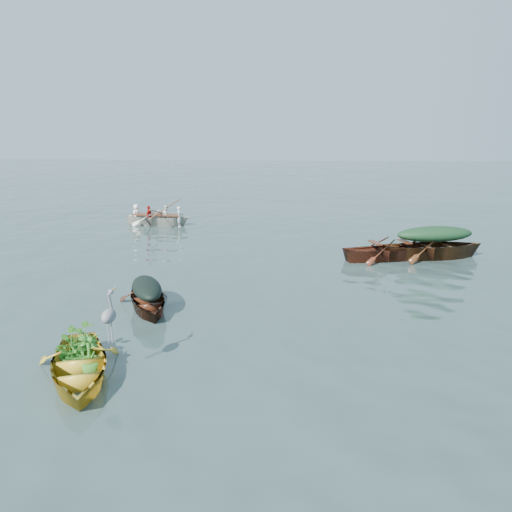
{
  "coord_description": "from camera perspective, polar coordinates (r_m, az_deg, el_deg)",
  "views": [
    {
      "loc": [
        0.59,
        -11.1,
        4.02
      ],
      "look_at": [
        -0.77,
        3.25,
        0.5
      ],
      "focal_mm": 35.0,
      "sensor_mm": 36.0,
      "label": 1
    }
  ],
  "objects": [
    {
      "name": "thwart_benches",
      "position": [
        16.89,
        15.03,
        1.26
      ],
      "size": [
        2.27,
        1.36,
        0.04
      ],
      "primitive_type": null,
      "rotation": [
        0.0,
        0.0,
        1.86
      ],
      "color": "#411E0F",
      "rests_on": "open_wooden_boat"
    },
    {
      "name": "heron",
      "position": [
        8.85,
        -16.41,
        -7.53
      ],
      "size": [
        0.42,
        0.48,
        0.92
      ],
      "primitive_type": null,
      "rotation": [
        0.0,
        0.0,
        0.42
      ],
      "color": "gray",
      "rests_on": "yellow_dinghy"
    },
    {
      "name": "green_tarp_boat",
      "position": [
        17.66,
        19.56,
        -0.24
      ],
      "size": [
        4.96,
        2.55,
        1.13
      ],
      "primitive_type": "imported",
      "rotation": [
        0.0,
        0.0,
        1.81
      ],
      "color": "#543113",
      "rests_on": "ground"
    },
    {
      "name": "ground",
      "position": [
        11.82,
        2.23,
        -6.17
      ],
      "size": [
        140.0,
        140.0,
        0.0
      ],
      "primitive_type": "plane",
      "color": "#314542",
      "rests_on": "ground"
    },
    {
      "name": "dinghy_weeds",
      "position": [
        9.38,
        -19.69,
        -7.6
      ],
      "size": [
        1.0,
        1.11,
        0.6
      ],
      "primitive_type": "imported",
      "rotation": [
        0.0,
        0.0,
        0.42
      ],
      "color": "#1F6B1C",
      "rests_on": "yellow_dinghy"
    },
    {
      "name": "rowers",
      "position": [
        23.04,
        -11.22,
        5.58
      ],
      "size": [
        2.96,
        1.39,
        0.76
      ],
      "primitive_type": "imported",
      "rotation": [
        0.0,
        0.0,
        1.47
      ],
      "color": "silver",
      "rests_on": "rowed_boat"
    },
    {
      "name": "dark_tarp_cover",
      "position": [
        11.96,
        -12.4,
        -3.3
      ],
      "size": [
        1.33,
        1.87,
        0.4
      ],
      "primitive_type": "ellipsoid",
      "rotation": [
        0.0,
        0.0,
        0.43
      ],
      "color": "black",
      "rests_on": "dark_covered_boat"
    },
    {
      "name": "green_tarp_cover",
      "position": [
        17.49,
        19.77,
        2.39
      ],
      "size": [
        2.73,
        1.4,
        0.52
      ],
      "primitive_type": "ellipsoid",
      "rotation": [
        0.0,
        0.0,
        1.81
      ],
      "color": "#14321A",
      "rests_on": "green_tarp_boat"
    },
    {
      "name": "oars",
      "position": [
        23.09,
        -11.18,
        4.72
      ],
      "size": [
        0.86,
        2.65,
        0.06
      ],
      "primitive_type": null,
      "rotation": [
        0.0,
        0.0,
        1.47
      ],
      "color": "brown",
      "rests_on": "rowed_boat"
    },
    {
      "name": "open_wooden_boat",
      "position": [
        17.0,
        14.93,
        -0.42
      ],
      "size": [
        4.46,
        2.47,
        0.99
      ],
      "primitive_type": "imported",
      "rotation": [
        0.0,
        0.0,
        1.86
      ],
      "color": "#5A2216",
      "rests_on": "ground"
    },
    {
      "name": "yellow_dinghy",
      "position": [
        9.17,
        -19.53,
        -13.13
      ],
      "size": [
        2.58,
        3.51,
        0.87
      ],
      "primitive_type": "imported",
      "rotation": [
        0.0,
        0.0,
        0.42
      ],
      "color": "gold",
      "rests_on": "ground"
    },
    {
      "name": "dark_covered_boat",
      "position": [
        12.14,
        -12.26,
        -5.93
      ],
      "size": [
        2.41,
        3.4,
        0.77
      ],
      "primitive_type": "imported",
      "rotation": [
        0.0,
        0.0,
        0.43
      ],
      "color": "#44240F",
      "rests_on": "ground"
    },
    {
      "name": "rowed_boat",
      "position": [
        23.18,
        -11.12,
        3.48
      ],
      "size": [
        4.19,
        1.64,
        0.96
      ],
      "primitive_type": "imported",
      "rotation": [
        0.0,
        0.0,
        1.47
      ],
      "color": "white",
      "rests_on": "ground"
    }
  ]
}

